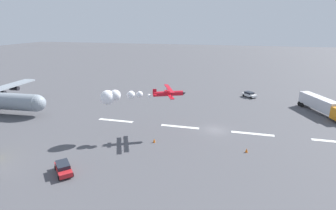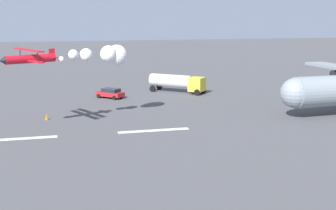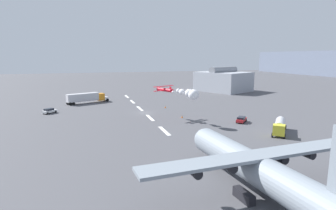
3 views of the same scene
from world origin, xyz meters
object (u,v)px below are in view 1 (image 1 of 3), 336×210
Objects in this scene: airport_staff_sedan at (63,168)px; traffic_cone_near at (247,150)px; traffic_cone_far at (154,140)px; stunt_biplane_red at (124,96)px; semi_truck_orange at (322,105)px; followme_car_yellow at (249,94)px.

traffic_cone_near is (-25.41, -13.16, -0.44)m from airport_staff_sedan.
airport_staff_sedan is 16.04m from traffic_cone_far.
stunt_biplane_red is 23.37m from traffic_cone_near.
airport_staff_sedan reaches higher than traffic_cone_far.
stunt_biplane_red is 3.41× the size of airport_staff_sedan.
traffic_cone_near is at bearing -179.29° from traffic_cone_far.
traffic_cone_near and traffic_cone_far have the same top height.
airport_staff_sedan is at bearing 53.92° from traffic_cone_far.
stunt_biplane_red reaches higher than semi_truck_orange.
traffic_cone_near is (17.46, 24.87, -1.76)m from semi_truck_orange.
semi_truck_orange is 20.31× the size of traffic_cone_near.
semi_truck_orange is 3.53× the size of airport_staff_sedan.
semi_truck_orange reaches higher than followme_car_yellow.
traffic_cone_far is (-9.44, -12.96, -0.44)m from airport_staff_sedan.
stunt_biplane_red reaches higher than followme_car_yellow.
traffic_cone_near is (1.59, 35.88, -0.44)m from followme_car_yellow.
semi_truck_orange reaches higher than traffic_cone_near.
semi_truck_orange is at bearing -149.18° from stunt_biplane_red.
followme_car_yellow is at bearing -118.83° from airport_staff_sedan.
semi_truck_orange is at bearing -125.07° from traffic_cone_near.
semi_truck_orange is 3.64× the size of followme_car_yellow.
stunt_biplane_red is at bearing 30.82° from semi_truck_orange.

